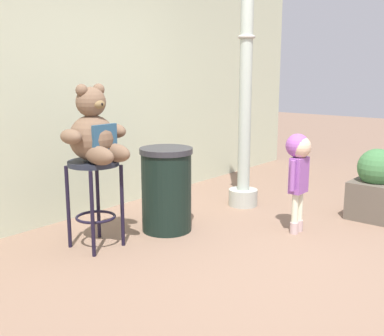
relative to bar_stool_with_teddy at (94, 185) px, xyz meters
The scene contains 8 objects.
ground_plane 1.55m from the bar_stool_with_teddy, 67.22° to the right, with size 24.00×24.00×0.00m, color #836552.
building_wall 1.60m from the bar_stool_with_teddy, 59.39° to the left, with size 7.80×0.30×3.38m, color beige.
bar_stool_with_teddy is the anchor object (origin of this frame).
teddy_bear 0.44m from the bar_stool_with_teddy, 90.00° to the right, with size 0.59×0.53×0.62m.
child_walking 1.81m from the bar_stool_with_teddy, 38.93° to the right, with size 0.29×0.23×0.92m.
trash_bin 0.73m from the bar_stool_with_teddy, 14.34° to the right, with size 0.49×0.49×0.78m.
lamppost 1.99m from the bar_stool_with_teddy, ahead, with size 0.32×0.32×3.13m.
planter_with_shrub 2.76m from the bar_stool_with_teddy, 34.03° to the right, with size 0.45×0.45×0.71m.
Camera 1 is at (-2.98, -1.71, 1.47)m, focal length 44.32 mm.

